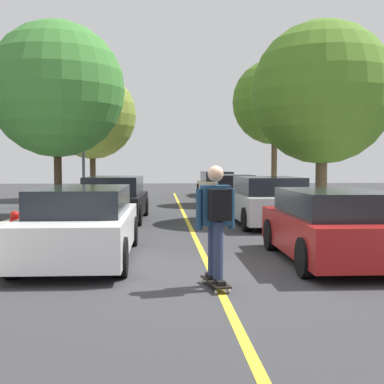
{
  "coord_description": "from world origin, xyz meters",
  "views": [
    {
      "loc": [
        -0.84,
        -7.92,
        1.79
      ],
      "look_at": [
        -0.02,
        5.47,
        1.06
      ],
      "focal_mm": 48.17,
      "sensor_mm": 36.0,
      "label": 1
    }
  ],
  "objects_px": {
    "parked_car_right_near": "(268,201)",
    "street_tree_left_near": "(92,115)",
    "street_tree_left_nearest": "(57,90)",
    "skateboard": "(215,282)",
    "street_tree_right_near": "(275,102)",
    "skateboarder": "(216,216)",
    "fire_hydrant": "(15,228)",
    "street_tree_right_nearest": "(322,93)",
    "parked_car_right_far": "(234,191)",
    "parked_car_left_nearest": "(83,224)",
    "parked_car_right_nearest": "(333,226)",
    "parked_car_right_farthest": "(216,184)",
    "parked_car_left_near": "(114,199)",
    "streetlamp": "(83,128)"
  },
  "relations": [
    {
      "from": "parked_car_right_farthest",
      "to": "parked_car_right_nearest",
      "type": "bearing_deg",
      "value": -90.0
    },
    {
      "from": "parked_car_right_near",
      "to": "street_tree_left_nearest",
      "type": "bearing_deg",
      "value": 158.44
    },
    {
      "from": "parked_car_left_near",
      "to": "parked_car_right_far",
      "type": "distance_m",
      "value": 7.15
    },
    {
      "from": "parked_car_right_near",
      "to": "parked_car_left_nearest",
      "type": "bearing_deg",
      "value": -131.94
    },
    {
      "from": "fire_hydrant",
      "to": "street_tree_right_nearest",
      "type": "bearing_deg",
      "value": 33.89
    },
    {
      "from": "fire_hydrant",
      "to": "skateboard",
      "type": "distance_m",
      "value": 5.02
    },
    {
      "from": "skateboarder",
      "to": "parked_car_left_near",
      "type": "bearing_deg",
      "value": 103.82
    },
    {
      "from": "street_tree_left_nearest",
      "to": "fire_hydrant",
      "type": "height_order",
      "value": "street_tree_left_nearest"
    },
    {
      "from": "parked_car_right_farthest",
      "to": "street_tree_right_nearest",
      "type": "bearing_deg",
      "value": -81.36
    },
    {
      "from": "parked_car_right_nearest",
      "to": "parked_car_right_far",
      "type": "distance_m",
      "value": 12.74
    },
    {
      "from": "parked_car_left_near",
      "to": "streetlamp",
      "type": "distance_m",
      "value": 6.22
    },
    {
      "from": "parked_car_right_far",
      "to": "fire_hydrant",
      "type": "distance_m",
      "value": 12.84
    },
    {
      "from": "street_tree_left_near",
      "to": "skateboard",
      "type": "height_order",
      "value": "street_tree_left_near"
    },
    {
      "from": "fire_hydrant",
      "to": "streetlamp",
      "type": "bearing_deg",
      "value": 91.28
    },
    {
      "from": "street_tree_right_near",
      "to": "streetlamp",
      "type": "relative_size",
      "value": 1.15
    },
    {
      "from": "parked_car_left_nearest",
      "to": "street_tree_left_nearest",
      "type": "relative_size",
      "value": 0.72
    },
    {
      "from": "parked_car_right_far",
      "to": "fire_hydrant",
      "type": "xyz_separation_m",
      "value": [
        -6.11,
        -11.29,
        -0.16
      ]
    },
    {
      "from": "skateboard",
      "to": "parked_car_right_far",
      "type": "bearing_deg",
      "value": 80.84
    },
    {
      "from": "parked_car_left_nearest",
      "to": "parked_car_left_near",
      "type": "xyz_separation_m",
      "value": [
        0.0,
        6.74,
        0.01
      ]
    },
    {
      "from": "parked_car_left_near",
      "to": "fire_hydrant",
      "type": "height_order",
      "value": "parked_car_left_near"
    },
    {
      "from": "skateboarder",
      "to": "street_tree_right_near",
      "type": "bearing_deg",
      "value": 74.52
    },
    {
      "from": "fire_hydrant",
      "to": "parked_car_right_near",
      "type": "bearing_deg",
      "value": 34.63
    },
    {
      "from": "street_tree_left_near",
      "to": "parked_car_right_far",
      "type": "bearing_deg",
      "value": -34.16
    },
    {
      "from": "parked_car_left_nearest",
      "to": "parked_car_right_farthest",
      "type": "relative_size",
      "value": 0.97
    },
    {
      "from": "parked_car_right_nearest",
      "to": "street_tree_right_near",
      "type": "relative_size",
      "value": 0.64
    },
    {
      "from": "parked_car_left_nearest",
      "to": "street_tree_left_near",
      "type": "distance_m",
      "value": 17.14
    },
    {
      "from": "parked_car_left_near",
      "to": "parked_car_right_near",
      "type": "height_order",
      "value": "parked_car_right_near"
    },
    {
      "from": "skateboarder",
      "to": "parked_car_left_nearest",
      "type": "bearing_deg",
      "value": 132.81
    },
    {
      "from": "parked_car_right_farthest",
      "to": "skateboard",
      "type": "bearing_deg",
      "value": -96.23
    },
    {
      "from": "skateboard",
      "to": "skateboarder",
      "type": "bearing_deg",
      "value": -79.07
    },
    {
      "from": "street_tree_left_nearest",
      "to": "skateboard",
      "type": "distance_m",
      "value": 11.73
    },
    {
      "from": "parked_car_right_farthest",
      "to": "fire_hydrant",
      "type": "relative_size",
      "value": 6.73
    },
    {
      "from": "parked_car_left_near",
      "to": "skateboarder",
      "type": "height_order",
      "value": "skateboarder"
    },
    {
      "from": "parked_car_right_far",
      "to": "street_tree_left_near",
      "type": "height_order",
      "value": "street_tree_left_near"
    },
    {
      "from": "street_tree_right_nearest",
      "to": "fire_hydrant",
      "type": "bearing_deg",
      "value": -146.11
    },
    {
      "from": "skateboard",
      "to": "parked_car_right_near",
      "type": "bearing_deg",
      "value": 72.62
    },
    {
      "from": "parked_car_right_near",
      "to": "skateboarder",
      "type": "distance_m",
      "value": 7.93
    },
    {
      "from": "parked_car_right_nearest",
      "to": "skateboard",
      "type": "relative_size",
      "value": 4.67
    },
    {
      "from": "street_tree_left_near",
      "to": "street_tree_right_near",
      "type": "height_order",
      "value": "street_tree_left_near"
    },
    {
      "from": "parked_car_right_nearest",
      "to": "parked_car_left_nearest",
      "type": "bearing_deg",
      "value": 173.28
    },
    {
      "from": "parked_car_right_far",
      "to": "streetlamp",
      "type": "distance_m",
      "value": 6.88
    },
    {
      "from": "skateboarder",
      "to": "parked_car_right_farthest",
      "type": "bearing_deg",
      "value": 83.8
    },
    {
      "from": "street_tree_left_nearest",
      "to": "street_tree_right_near",
      "type": "bearing_deg",
      "value": 32.32
    },
    {
      "from": "parked_car_right_near",
      "to": "street_tree_left_near",
      "type": "relative_size",
      "value": 0.65
    },
    {
      "from": "street_tree_right_nearest",
      "to": "skateboard",
      "type": "relative_size",
      "value": 7.08
    },
    {
      "from": "parked_car_right_nearest",
      "to": "parked_car_right_farthest",
      "type": "xyz_separation_m",
      "value": [
        0.0,
        19.73,
        0.02
      ]
    },
    {
      "from": "parked_car_left_nearest",
      "to": "skateboard",
      "type": "distance_m",
      "value": 3.34
    },
    {
      "from": "parked_car_left_nearest",
      "to": "street_tree_left_near",
      "type": "bearing_deg",
      "value": 96.7
    },
    {
      "from": "streetlamp",
      "to": "skateboarder",
      "type": "height_order",
      "value": "streetlamp"
    },
    {
      "from": "street_tree_right_near",
      "to": "skateboarder",
      "type": "relative_size",
      "value": 3.79
    }
  ]
}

